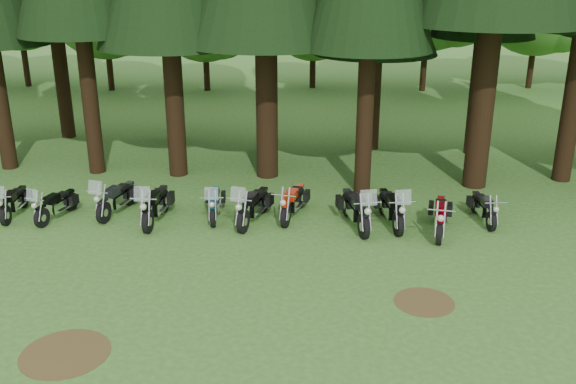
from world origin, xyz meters
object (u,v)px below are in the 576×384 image
motorcycle_2 (117,199)px  motorcycle_7 (355,210)px  motorcycle_6 (293,203)px  motorcycle_4 (214,204)px  motorcycle_3 (156,206)px  motorcycle_9 (440,217)px  motorcycle_0 (14,203)px  motorcycle_8 (391,209)px  motorcycle_1 (56,206)px  motorcycle_5 (253,207)px  motorcycle_10 (483,209)px

motorcycle_2 → motorcycle_7: (7.33, -0.61, 0.05)m
motorcycle_6 → motorcycle_4: bearing=-163.4°
motorcycle_7 → motorcycle_3: bearing=165.6°
motorcycle_4 → motorcycle_9: 6.72m
motorcycle_2 → motorcycle_4: 3.07m
motorcycle_0 → motorcycle_8: size_ratio=0.87×
motorcycle_1 → motorcycle_4: size_ratio=0.95×
motorcycle_0 → motorcycle_2: size_ratio=0.92×
motorcycle_3 → motorcycle_5: (2.92, 0.12, -0.01)m
motorcycle_4 → motorcycle_8: 5.32m
motorcycle_1 → motorcycle_4: bearing=19.1°
motorcycle_0 → motorcycle_2: motorcycle_2 is taller
motorcycle_4 → motorcycle_6: 2.40m
motorcycle_0 → motorcycle_9: bearing=-7.1°
motorcycle_2 → motorcycle_8: size_ratio=0.95×
motorcycle_0 → motorcycle_3: 4.46m
motorcycle_5 → motorcycle_9: 5.47m
motorcycle_4 → motorcycle_5: (1.23, -0.33, 0.06)m
motorcycle_8 → motorcycle_10: 2.84m
motorcycle_0 → motorcycle_5: size_ratio=0.88×
motorcycle_2 → motorcycle_4: bearing=10.5°
motorcycle_8 → motorcycle_9: 1.45m
motorcycle_8 → motorcycle_3: bearing=171.3°
motorcycle_1 → motorcycle_4: 4.80m
motorcycle_0 → motorcycle_9: motorcycle_0 is taller
motorcycle_5 → motorcycle_6: (1.16, 0.50, -0.03)m
motorcycle_6 → motorcycle_8: size_ratio=0.94×
motorcycle_3 → motorcycle_10: (9.82, 0.60, -0.10)m
motorcycle_4 → motorcycle_8: size_ratio=0.89×
motorcycle_6 → motorcycle_10: motorcycle_6 is taller
motorcycle_0 → motorcycle_10: motorcycle_0 is taller
motorcycle_4 → motorcycle_3: bearing=-171.3°
motorcycle_4 → motorcycle_7: motorcycle_7 is taller
motorcycle_7 → motorcycle_8: bearing=-2.4°
motorcycle_3 → motorcycle_1: bearing=-179.3°
motorcycle_6 → motorcycle_7: motorcycle_7 is taller
motorcycle_10 → motorcycle_7: bearing=-177.1°
motorcycle_7 → motorcycle_9: size_ratio=1.08×
motorcycle_9 → motorcycle_7: bearing=-176.8°
motorcycle_8 → motorcycle_10: (2.80, 0.42, -0.09)m
motorcycle_7 → motorcycle_6: bearing=146.7°
motorcycle_10 → motorcycle_1: bearing=175.9°
motorcycle_7 → motorcycle_8: 1.08m
motorcycle_0 → motorcycle_8: motorcycle_8 is taller
motorcycle_5 → motorcycle_6: motorcycle_5 is taller
motorcycle_4 → motorcycle_10: size_ratio=1.07×
motorcycle_4 → motorcycle_2: bearing=171.6°
motorcycle_10 → motorcycle_0: bearing=175.2°
motorcycle_2 → motorcycle_4: motorcycle_2 is taller
motorcycle_4 → motorcycle_1: bearing=178.5°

